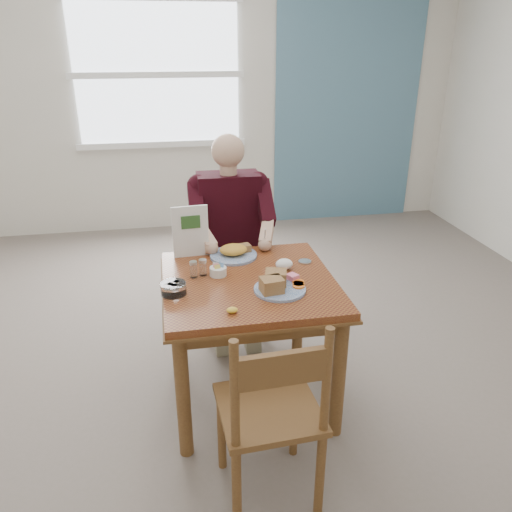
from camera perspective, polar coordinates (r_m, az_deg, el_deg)
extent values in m
plane|color=#6A6056|center=(3.05, -0.73, -15.45)|extent=(6.00, 6.00, 0.00)
plane|color=silver|center=(5.38, -6.56, 17.82)|extent=(5.50, 0.00, 5.50)
cube|color=slate|center=(5.71, 10.52, 17.91)|extent=(1.60, 0.02, 2.80)
ellipsoid|color=yellow|center=(2.33, -2.74, -6.20)|extent=(0.05, 0.04, 0.03)
ellipsoid|color=white|center=(2.75, 3.24, -0.94)|extent=(0.12, 0.11, 0.06)
cylinder|color=silver|center=(2.86, 5.61, -0.64)|extent=(0.09, 0.09, 0.01)
cube|color=white|center=(5.32, -11.20, 19.65)|extent=(1.60, 0.02, 1.30)
cube|color=white|center=(5.39, -10.63, 12.44)|extent=(1.72, 0.04, 0.06)
cube|color=white|center=(5.31, -11.20, 19.65)|extent=(1.72, 0.04, 0.06)
cube|color=brown|center=(2.65, -0.80, -3.09)|extent=(0.90, 0.90, 0.04)
cube|color=brown|center=(2.67, -0.80, -3.62)|extent=(0.92, 0.92, 0.01)
cylinder|color=brown|center=(2.50, -8.34, -15.51)|extent=(0.07, 0.07, 0.71)
cylinder|color=brown|center=(2.62, 9.43, -13.50)|extent=(0.07, 0.07, 0.71)
cylinder|color=brown|center=(3.15, -9.06, -6.62)|extent=(0.07, 0.07, 0.71)
cylinder|color=brown|center=(3.24, 4.89, -5.41)|extent=(0.07, 0.07, 0.71)
cube|color=brown|center=(2.35, 0.84, -8.80)|extent=(0.80, 0.03, 0.08)
cube|color=brown|center=(3.03, -2.05, -1.03)|extent=(0.80, 0.03, 0.08)
cube|color=brown|center=(2.66, -9.15, -5.09)|extent=(0.03, 0.80, 0.08)
cube|color=brown|center=(2.77, 7.19, -3.70)|extent=(0.03, 0.80, 0.08)
cylinder|color=brown|center=(3.37, -5.45, -6.74)|extent=(0.04, 0.04, 0.45)
cylinder|color=brown|center=(3.42, 0.60, -6.22)|extent=(0.04, 0.04, 0.45)
cylinder|color=brown|center=(3.69, -5.99, -3.96)|extent=(0.04, 0.04, 0.45)
cylinder|color=brown|center=(3.73, -0.46, -3.52)|extent=(0.04, 0.04, 0.45)
cube|color=brown|center=(3.44, -2.91, -1.54)|extent=(0.42, 0.42, 0.03)
cylinder|color=brown|center=(3.50, -6.32, 2.96)|extent=(0.04, 0.04, 0.50)
cylinder|color=brown|center=(3.54, -0.49, 3.35)|extent=(0.04, 0.04, 0.50)
cube|color=brown|center=(3.48, -3.43, 4.71)|extent=(0.38, 0.03, 0.14)
cylinder|color=brown|center=(2.50, -3.97, -19.22)|extent=(0.04, 0.04, 0.45)
cylinder|color=brown|center=(2.56, 4.39, -17.93)|extent=(0.04, 0.04, 0.45)
cylinder|color=brown|center=(2.25, -2.22, -25.31)|extent=(0.04, 0.04, 0.45)
cylinder|color=brown|center=(2.32, 7.33, -23.57)|extent=(0.04, 0.04, 0.45)
cube|color=brown|center=(2.23, 1.45, -17.05)|extent=(0.44, 0.44, 0.03)
cylinder|color=brown|center=(1.92, -2.44, -15.92)|extent=(0.04, 0.04, 0.50)
cylinder|color=brown|center=(2.00, 8.04, -14.24)|extent=(0.04, 0.04, 0.50)
cube|color=brown|center=(1.89, 2.99, -12.75)|extent=(0.38, 0.05, 0.14)
cube|color=gray|center=(3.29, -4.37, -1.36)|extent=(0.13, 0.38, 0.12)
cube|color=gray|center=(3.31, -0.93, -1.09)|extent=(0.13, 0.38, 0.12)
cube|color=gray|center=(3.27, -3.85, -7.44)|extent=(0.10, 0.10, 0.48)
cube|color=gray|center=(3.29, -0.37, -7.13)|extent=(0.10, 0.10, 0.48)
cube|color=black|center=(3.32, -3.11, 4.54)|extent=(0.40, 0.22, 0.58)
sphere|color=black|center=(3.24, -6.55, 8.00)|extent=(0.15, 0.15, 0.15)
sphere|color=black|center=(3.29, 0.12, 8.38)|extent=(0.15, 0.15, 0.15)
cylinder|color=tan|center=(3.22, -3.18, 9.66)|extent=(0.11, 0.11, 0.08)
sphere|color=tan|center=(3.19, -3.23, 11.93)|extent=(0.21, 0.21, 0.21)
cube|color=black|center=(3.16, -6.85, 5.68)|extent=(0.09, 0.29, 0.27)
cube|color=black|center=(3.21, 1.03, 6.15)|extent=(0.09, 0.29, 0.27)
sphere|color=black|center=(3.08, -6.61, 3.27)|extent=(0.09, 0.09, 0.09)
sphere|color=black|center=(3.14, 1.44, 3.79)|extent=(0.09, 0.09, 0.09)
cube|color=tan|center=(3.01, -5.87, 2.10)|extent=(0.14, 0.23, 0.14)
cube|color=tan|center=(3.06, 1.23, 2.59)|extent=(0.14, 0.23, 0.14)
sphere|color=tan|center=(2.94, -5.11, 0.88)|extent=(0.08, 0.08, 0.08)
sphere|color=tan|center=(2.99, 1.01, 1.32)|extent=(0.08, 0.08, 0.08)
cylinder|color=silver|center=(2.97, 1.01, 2.21)|extent=(0.01, 0.05, 0.12)
cylinder|color=white|center=(2.53, 2.74, -3.84)|extent=(0.26, 0.26, 0.01)
cube|color=tan|center=(2.47, 1.80, -3.33)|extent=(0.12, 0.11, 0.07)
cube|color=tan|center=(2.55, 2.29, -2.48)|extent=(0.13, 0.12, 0.07)
cylinder|color=orange|center=(2.55, 4.89, -3.42)|extent=(0.07, 0.07, 0.01)
cylinder|color=orange|center=(2.57, 4.87, -3.20)|extent=(0.07, 0.07, 0.01)
cylinder|color=orange|center=(2.59, 4.86, -2.98)|extent=(0.08, 0.08, 0.01)
cube|color=pink|center=(2.62, 4.20, -2.39)|extent=(0.07, 0.07, 0.03)
cylinder|color=white|center=(2.92, -2.60, 0.06)|extent=(0.33, 0.33, 0.02)
ellipsoid|color=gold|center=(2.90, -2.61, 0.73)|extent=(0.19, 0.17, 0.06)
cube|color=tan|center=(2.95, -1.64, 0.89)|extent=(0.11, 0.08, 0.04)
cylinder|color=white|center=(2.69, -4.35, -1.76)|extent=(0.12, 0.12, 0.05)
cube|color=pink|center=(2.68, -4.57, -1.10)|extent=(0.03, 0.02, 0.02)
cube|color=#6699D8|center=(2.68, -4.03, -1.05)|extent=(0.03, 0.03, 0.02)
cube|color=#EAD159|center=(2.66, -4.44, -1.24)|extent=(0.04, 0.02, 0.02)
cube|color=white|center=(2.69, -4.61, -0.97)|extent=(0.03, 0.02, 0.02)
cylinder|color=white|center=(2.68, -7.15, -1.68)|extent=(0.05, 0.05, 0.08)
cylinder|color=silver|center=(2.66, -7.20, -0.79)|extent=(0.05, 0.05, 0.02)
cylinder|color=white|center=(2.69, -6.09, -1.45)|extent=(0.05, 0.05, 0.08)
cylinder|color=silver|center=(2.67, -6.13, -0.57)|extent=(0.05, 0.05, 0.02)
cylinder|color=white|center=(2.52, -9.41, -3.69)|extent=(0.16, 0.16, 0.06)
cylinder|color=white|center=(2.51, -9.79, -3.38)|extent=(0.04, 0.04, 0.02)
cylinder|color=white|center=(2.53, -9.11, -3.11)|extent=(0.04, 0.04, 0.02)
cylinder|color=white|center=(2.50, -9.31, -3.49)|extent=(0.04, 0.04, 0.02)
cube|color=white|center=(2.90, -7.51, 2.79)|extent=(0.21, 0.03, 0.31)
cube|color=#2D5926|center=(2.87, -7.48, 3.85)|extent=(0.11, 0.01, 0.08)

